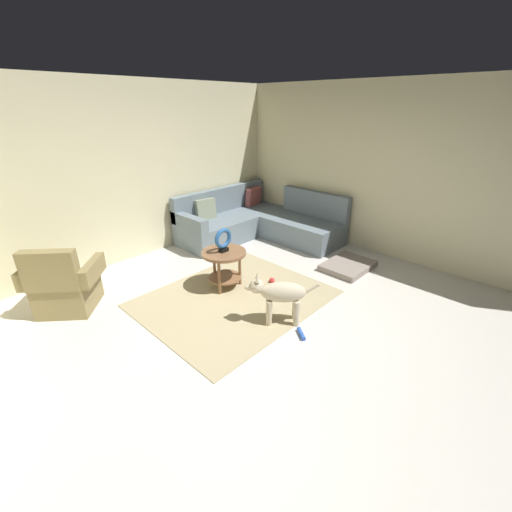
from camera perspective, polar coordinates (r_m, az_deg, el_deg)
ground_plane at (r=4.01m, az=1.81°, el=-12.25°), size 6.00×6.00×0.10m
wall_back at (r=5.70m, az=-21.12°, el=12.77°), size 6.00×0.12×2.70m
wall_right at (r=5.85m, az=22.17°, el=12.86°), size 0.12×6.00×2.70m
area_rug at (r=4.48m, az=-3.60°, el=-7.15°), size 2.30×1.90×0.01m
sectional_couch at (r=6.39m, az=0.27°, el=5.63°), size 2.20×2.25×0.88m
armchair at (r=4.71m, az=-29.65°, el=-4.53°), size 1.00×0.98×0.88m
side_table at (r=4.58m, az=-5.43°, el=-0.64°), size 0.60×0.60×0.54m
torus_sculpture at (r=4.46m, az=-5.57°, el=2.79°), size 0.28×0.08×0.33m
dog_bed_mat at (r=5.43m, az=15.29°, el=-1.59°), size 0.80×0.60×0.09m
dog at (r=3.85m, az=3.94°, el=-6.43°), size 0.61×0.66×0.63m
dog_toy_ball at (r=4.83m, az=2.71°, el=-4.14°), size 0.08×0.08×0.08m
dog_toy_rope at (r=3.85m, az=7.64°, el=-12.90°), size 0.16×0.18×0.05m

